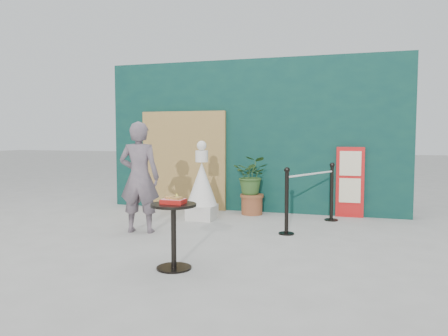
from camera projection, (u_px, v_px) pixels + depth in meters
ground at (198, 249)px, 5.83m from camera, size 60.00×60.00×0.00m
back_wall at (252, 136)px, 8.72m from camera, size 6.00×0.30×3.00m
bamboo_fence at (184, 160)px, 8.96m from camera, size 1.80×0.08×2.00m
woman at (139, 177)px, 6.78m from camera, size 0.69×0.52×1.73m
menu_board at (350, 182)px, 8.05m from camera, size 0.50×0.07×1.30m
statue at (202, 187)px, 7.83m from camera, size 0.55×0.55×1.42m
cafe_table at (174, 226)px, 4.94m from camera, size 0.52×0.52×0.75m
food_basket at (174, 200)px, 4.92m from camera, size 0.26×0.19×0.11m
planter at (252, 181)px, 8.32m from camera, size 0.66×0.57×1.12m
stanchion_barrier at (311, 197)px, 7.20m from camera, size 0.84×1.54×1.03m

